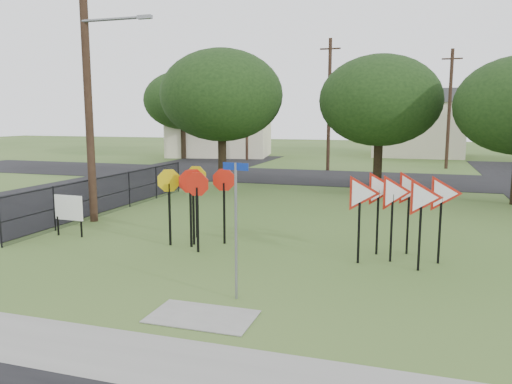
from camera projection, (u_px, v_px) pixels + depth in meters
ground at (243, 278)px, 11.76m from camera, size 140.00×140.00×0.00m
sidewalk at (156, 360)px, 7.80m from camera, size 30.00×1.60×0.02m
street_left at (81, 193)px, 24.76m from camera, size 8.00×50.00×0.02m
street_far at (349, 178)px, 30.60m from camera, size 60.00×8.00×0.02m
curb_pad at (202, 317)px, 9.49m from camera, size 2.00×1.20×0.02m
street_name_sign at (236, 222)px, 10.22m from camera, size 0.58×0.14×2.86m
stop_sign_cluster at (195, 188)px, 14.59m from camera, size 2.10×1.64×2.28m
yield_sign_cluster at (400, 196)px, 12.93m from camera, size 3.01×1.69×2.36m
info_board at (69, 209)px, 15.76m from camera, size 1.06×0.10×1.32m
utility_pole_main at (88, 75)px, 17.37m from camera, size 3.55×0.33×10.00m
far_pole_a at (329, 104)px, 34.28m from camera, size 1.40×0.24×9.00m
far_pole_b at (449, 108)px, 35.70m from camera, size 1.40×0.24×8.50m
far_pole_c at (247, 106)px, 42.32m from camera, size 1.40×0.24×9.00m
fence_run at (114, 193)px, 19.79m from camera, size 0.05×11.55×1.50m
house_left at (220, 118)px, 47.43m from camera, size 10.58×8.88×7.20m
house_mid at (418, 123)px, 47.79m from camera, size 8.40×8.40×6.20m
tree_near_left at (222, 95)px, 26.01m from camera, size 6.40×6.40×7.27m
tree_near_mid at (380, 101)px, 24.61m from camera, size 6.00×6.00×6.80m
tree_far_left at (182, 100)px, 44.02m from camera, size 6.80×6.80×7.73m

